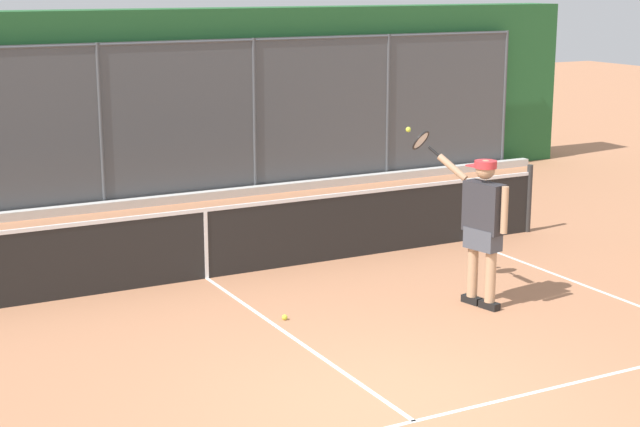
% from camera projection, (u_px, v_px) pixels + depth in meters
% --- Properties ---
extents(ground_plane, '(60.00, 60.00, 0.00)m').
position_uv_depth(ground_plane, '(390.00, 405.00, 9.40)').
color(ground_plane, '#B27551').
extents(fence_backdrop, '(20.24, 1.37, 3.37)m').
position_uv_depth(fence_backdrop, '(90.00, 108.00, 17.64)').
color(fence_backdrop, '#474C51').
rests_on(fence_backdrop, ground).
extents(tennis_net, '(10.91, 0.09, 1.07)m').
position_uv_depth(tennis_net, '(206.00, 242.00, 13.26)').
color(tennis_net, '#2D2D2D').
rests_on(tennis_net, ground).
extents(tennis_player, '(0.68, 1.39, 2.10)m').
position_uv_depth(tennis_player, '(482.00, 220.00, 12.01)').
color(tennis_player, black).
rests_on(tennis_player, ground).
extents(tennis_ball_by_sideline, '(0.07, 0.07, 0.07)m').
position_uv_depth(tennis_ball_by_sideline, '(285.00, 317.00, 11.73)').
color(tennis_ball_by_sideline, '#C1D138').
rests_on(tennis_ball_by_sideline, ground).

